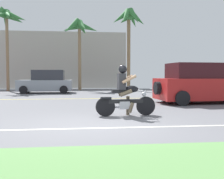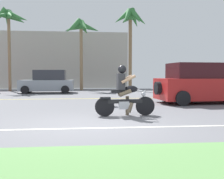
{
  "view_description": "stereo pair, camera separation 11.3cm",
  "coord_description": "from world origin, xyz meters",
  "px_view_note": "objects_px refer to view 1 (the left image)",
  "views": [
    {
      "loc": [
        -0.32,
        -6.81,
        1.3
      ],
      "look_at": [
        0.82,
        3.43,
        0.73
      ],
      "focal_mm": 42.78,
      "sensor_mm": 36.0,
      "label": 1
    },
    {
      "loc": [
        -0.21,
        -6.83,
        1.3
      ],
      "look_at": [
        0.82,
        3.43,
        0.73
      ],
      "focal_mm": 42.78,
      "sensor_mm": 36.0,
      "label": 2
    }
  ],
  "objects_px": {
    "palm_tree_2": "(7,20)",
    "suv_nearby": "(207,84)",
    "palm_tree_0": "(129,22)",
    "palm_tree_1": "(79,30)",
    "motorcyclist": "(125,95)",
    "parked_car_1": "(46,82)"
  },
  "relations": [
    {
      "from": "palm_tree_0",
      "to": "palm_tree_1",
      "type": "height_order",
      "value": "palm_tree_0"
    },
    {
      "from": "motorcyclist",
      "to": "parked_car_1",
      "type": "bearing_deg",
      "value": 109.16
    },
    {
      "from": "palm_tree_1",
      "to": "suv_nearby",
      "type": "bearing_deg",
      "value": -61.68
    },
    {
      "from": "palm_tree_0",
      "to": "palm_tree_2",
      "type": "xyz_separation_m",
      "value": [
        -9.68,
        0.44,
        0.08
      ]
    },
    {
      "from": "suv_nearby",
      "to": "palm_tree_0",
      "type": "relative_size",
      "value": 0.74
    },
    {
      "from": "suv_nearby",
      "to": "palm_tree_0",
      "type": "height_order",
      "value": "palm_tree_0"
    },
    {
      "from": "suv_nearby",
      "to": "parked_car_1",
      "type": "xyz_separation_m",
      "value": [
        -8.31,
        7.8,
        -0.13
      ]
    },
    {
      "from": "palm_tree_2",
      "to": "palm_tree_1",
      "type": "bearing_deg",
      "value": 8.17
    },
    {
      "from": "palm_tree_1",
      "to": "palm_tree_2",
      "type": "distance_m",
      "value": 5.74
    },
    {
      "from": "motorcyclist",
      "to": "palm_tree_2",
      "type": "bearing_deg",
      "value": 117.7
    },
    {
      "from": "palm_tree_1",
      "to": "palm_tree_2",
      "type": "bearing_deg",
      "value": -171.83
    },
    {
      "from": "parked_car_1",
      "to": "motorcyclist",
      "type": "bearing_deg",
      "value": -70.84
    },
    {
      "from": "motorcyclist",
      "to": "palm_tree_2",
      "type": "height_order",
      "value": "palm_tree_2"
    },
    {
      "from": "palm_tree_2",
      "to": "suv_nearby",
      "type": "bearing_deg",
      "value": -41.44
    },
    {
      "from": "parked_car_1",
      "to": "palm_tree_2",
      "type": "height_order",
      "value": "palm_tree_2"
    },
    {
      "from": "parked_car_1",
      "to": "palm_tree_1",
      "type": "height_order",
      "value": "palm_tree_1"
    },
    {
      "from": "suv_nearby",
      "to": "palm_tree_2",
      "type": "height_order",
      "value": "palm_tree_2"
    },
    {
      "from": "suv_nearby",
      "to": "palm_tree_1",
      "type": "xyz_separation_m",
      "value": [
        -5.96,
        11.06,
        4.15
      ]
    },
    {
      "from": "palm_tree_0",
      "to": "palm_tree_2",
      "type": "bearing_deg",
      "value": 177.4
    },
    {
      "from": "motorcyclist",
      "to": "palm_tree_1",
      "type": "distance_m",
      "value": 15.28
    },
    {
      "from": "motorcyclist",
      "to": "parked_car_1",
      "type": "relative_size",
      "value": 0.51
    },
    {
      "from": "palm_tree_1",
      "to": "palm_tree_2",
      "type": "relative_size",
      "value": 0.91
    }
  ]
}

